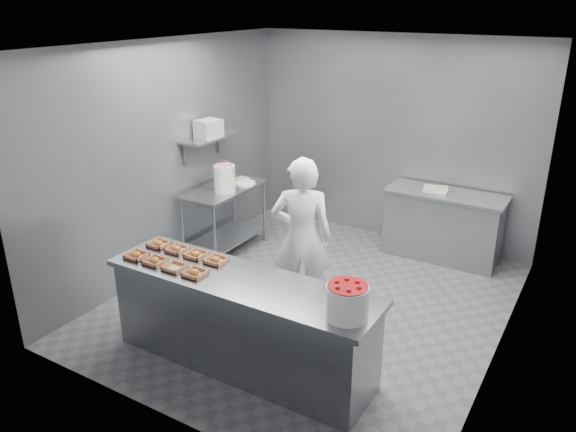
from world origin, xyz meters
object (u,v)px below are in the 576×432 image
at_px(back_counter, 443,225).
at_px(tray_5, 177,249).
at_px(prep_table, 225,210).
at_px(tray_1, 155,261).
at_px(tray_7, 216,260).
at_px(service_counter, 242,322).
at_px(tray_2, 175,267).
at_px(tray_4, 159,244).
at_px(worker, 302,238).
at_px(glaze_bucket, 224,178).
at_px(appliance, 208,128).
at_px(tray_6, 196,254).
at_px(tray_3, 195,273).
at_px(strawberry_tub, 347,300).
at_px(tray_0, 136,255).

xyz_separation_m(back_counter, tray_5, (-1.77, -3.10, 0.47)).
bearing_deg(back_counter, prep_table, -152.99).
relative_size(tray_1, tray_5, 1.00).
distance_m(tray_1, tray_7, 0.57).
distance_m(service_counter, tray_2, 0.80).
height_order(tray_4, tray_5, same).
bearing_deg(tray_1, worker, 55.60).
bearing_deg(glaze_bucket, prep_table, 134.19).
distance_m(tray_5, appliance, 2.13).
xyz_separation_m(back_counter, tray_6, (-1.53, -3.10, 0.47)).
height_order(prep_table, tray_1, tray_1).
bearing_deg(tray_3, back_counter, 69.26).
bearing_deg(tray_5, service_counter, -10.03).
bearing_deg(tray_7, tray_5, 180.00).
distance_m(tray_3, worker, 1.32).
distance_m(glaze_bucket, appliance, 0.65).
height_order(back_counter, tray_2, tray_2).
bearing_deg(appliance, tray_3, -45.39).
bearing_deg(tray_3, prep_table, 120.94).
height_order(service_counter, strawberry_tub, strawberry_tub).
height_order(tray_0, tray_4, same).
bearing_deg(tray_1, tray_2, 0.00).
xyz_separation_m(tray_3, tray_7, (0.00, 0.31, 0.00)).
bearing_deg(tray_4, service_counter, -7.89).
height_order(tray_4, strawberry_tub, strawberry_tub).
bearing_deg(service_counter, glaze_bucket, 130.01).
bearing_deg(service_counter, tray_1, -169.98).
distance_m(tray_1, tray_4, 0.39).
height_order(prep_table, back_counter, same).
height_order(service_counter, glaze_bucket, glaze_bucket).
bearing_deg(prep_table, glaze_bucket, -45.81).
bearing_deg(service_counter, tray_5, 169.97).
bearing_deg(tray_2, back_counter, 65.85).
bearing_deg(tray_4, appliance, 112.03).
bearing_deg(back_counter, tray_2, -114.15).
xyz_separation_m(back_counter, glaze_bucket, (-2.45, -1.40, 0.63)).
xyz_separation_m(tray_2, tray_3, (0.24, -0.00, 0.00)).
relative_size(tray_0, tray_6, 1.00).
distance_m(tray_4, strawberry_tub, 2.21).
bearing_deg(tray_7, tray_4, 180.00).
xyz_separation_m(tray_0, tray_6, (0.48, 0.31, 0.00)).
height_order(tray_1, tray_6, same).
distance_m(prep_table, tray_4, 1.90).
height_order(back_counter, glaze_bucket, glaze_bucket).
bearing_deg(appliance, service_counter, -36.51).
relative_size(tray_0, strawberry_tub, 0.56).
relative_size(strawberry_tub, glaze_bucket, 0.80).
height_order(tray_7, appliance, appliance).
relative_size(tray_0, tray_4, 1.00).
relative_size(back_counter, tray_7, 8.01).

